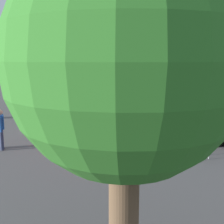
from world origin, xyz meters
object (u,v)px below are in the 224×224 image
(spectator_standing, at_px, (1,127))
(traffic_cone, at_px, (160,140))
(spectator_seated, at_px, (42,118))
(lawn_chair_near_truck, at_px, (39,120))
(vintage_fire_truck, at_px, (115,110))
(oak_tree_distant, at_px, (125,64))
(lawn_chair_spare, at_px, (198,143))

(spectator_standing, height_order, traffic_cone, spectator_standing)
(spectator_seated, bearing_deg, lawn_chair_near_truck, -164.32)
(vintage_fire_truck, bearing_deg, oak_tree_distant, -69.44)
(spectator_standing, bearing_deg, lawn_chair_spare, 12.28)
(lawn_chair_near_truck, bearing_deg, spectator_standing, -84.24)
(lawn_chair_near_truck, xyz_separation_m, spectator_standing, (0.32, -3.16, 0.37))
(vintage_fire_truck, xyz_separation_m, lawn_chair_spare, (4.19, -2.42, -0.61))
(spectator_seated, distance_m, traffic_cone, 6.29)
(vintage_fire_truck, height_order, traffic_cone, vintage_fire_truck)
(lawn_chair_spare, relative_size, traffic_cone, 1.61)
(oak_tree_distant, distance_m, traffic_cone, 8.92)
(spectator_seated, bearing_deg, vintage_fire_truck, 13.71)
(lawn_chair_near_truck, height_order, traffic_cone, lawn_chair_near_truck)
(lawn_chair_near_truck, height_order, oak_tree_distant, oak_tree_distant)
(lawn_chair_spare, distance_m, traffic_cone, 1.86)
(lawn_chair_spare, relative_size, spectator_seated, 0.79)
(spectator_seated, bearing_deg, traffic_cone, -5.37)
(vintage_fire_truck, bearing_deg, lawn_chair_spare, -30.02)
(lawn_chair_near_truck, height_order, lawn_chair_spare, same)
(lawn_chair_near_truck, relative_size, traffic_cone, 1.61)
(vintage_fire_truck, bearing_deg, traffic_cone, -29.60)
(spectator_standing, xyz_separation_m, oak_tree_distant, (7.10, -5.62, 2.62))
(spectator_seated, distance_m, spectator_standing, 3.21)
(lawn_chair_near_truck, distance_m, spectator_seated, 0.17)
(traffic_cone, bearing_deg, oak_tree_distant, -82.80)
(lawn_chair_near_truck, bearing_deg, traffic_cone, -4.95)
(vintage_fire_truck, relative_size, lawn_chair_near_truck, 5.93)
(lawn_chair_spare, relative_size, spectator_standing, 0.61)
(spectator_standing, bearing_deg, traffic_cone, 23.26)
(lawn_chair_near_truck, xyz_separation_m, oak_tree_distant, (7.41, -8.78, 2.99))
(lawn_chair_near_truck, relative_size, spectator_standing, 0.61)
(vintage_fire_truck, bearing_deg, spectator_standing, -130.26)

